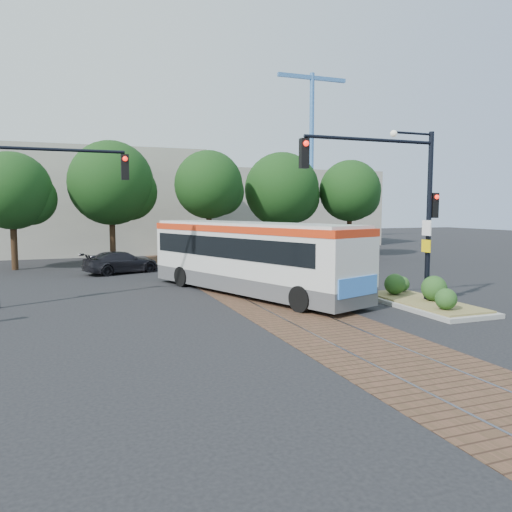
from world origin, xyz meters
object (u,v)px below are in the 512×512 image
at_px(city_bus, 249,254).
at_px(traffic_island, 422,297).
at_px(signal_pole_main, 401,190).
at_px(signal_pole_left, 28,198).
at_px(parked_car, 122,262).

xyz_separation_m(city_bus, traffic_island, (4.97, -4.59, -1.31)).
bearing_deg(traffic_island, city_bus, 137.30).
height_order(signal_pole_main, signal_pole_left, signal_pole_main).
distance_m(city_bus, parked_car, 9.69).
bearing_deg(parked_car, city_bus, -174.54).
distance_m(signal_pole_main, parked_car, 15.93).
relative_size(traffic_island, signal_pole_left, 0.87).
distance_m(city_bus, signal_pole_left, 8.52).
xyz_separation_m(signal_pole_main, signal_pole_left, (-12.23, 4.80, -0.29)).
relative_size(city_bus, traffic_island, 2.13).
distance_m(signal_pole_left, parked_car, 9.78).
height_order(traffic_island, signal_pole_left, signal_pole_left).
xyz_separation_m(city_bus, signal_pole_main, (4.02, -4.50, 2.52)).
relative_size(signal_pole_main, signal_pole_left, 1.00).
bearing_deg(signal_pole_main, city_bus, 131.75).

